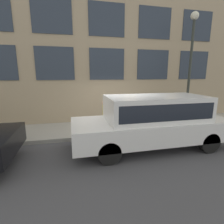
% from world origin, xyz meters
% --- Properties ---
extents(ground_plane, '(80.00, 80.00, 0.00)m').
position_xyz_m(ground_plane, '(0.00, 0.00, 0.00)').
color(ground_plane, '#47474C').
extents(sidewalk, '(2.31, 60.00, 0.15)m').
position_xyz_m(sidewalk, '(1.16, 0.00, 0.08)').
color(sidewalk, '#9E9B93').
rests_on(sidewalk, ground_plane).
extents(building_facade, '(0.33, 40.00, 7.56)m').
position_xyz_m(building_facade, '(2.46, -0.00, 3.78)').
color(building_facade, tan).
rests_on(building_facade, ground_plane).
extents(fire_hydrant, '(0.34, 0.45, 0.85)m').
position_xyz_m(fire_hydrant, '(0.43, -0.14, 0.59)').
color(fire_hydrant, red).
rests_on(fire_hydrant, sidewalk).
extents(person, '(0.32, 0.21, 1.32)m').
position_xyz_m(person, '(0.50, 0.50, 0.95)').
color(person, '#726651').
rests_on(person, sidewalk).
extents(parked_truck_white_near, '(1.92, 5.39, 1.81)m').
position_xyz_m(parked_truck_white_near, '(-1.15, -0.90, 1.03)').
color(parked_truck_white_near, black).
rests_on(parked_truck_white_near, ground_plane).
extents(street_lamp, '(0.36, 0.36, 5.11)m').
position_xyz_m(street_lamp, '(0.99, -3.75, 3.35)').
color(street_lamp, '#2D332D').
rests_on(street_lamp, sidewalk).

